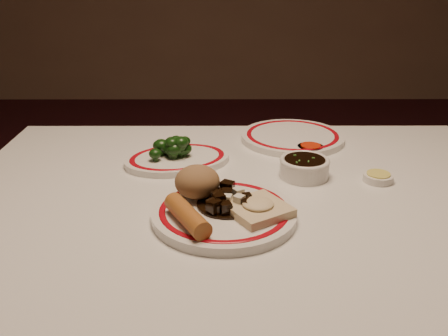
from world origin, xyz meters
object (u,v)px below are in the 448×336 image
broccoli_plate (177,159)px  broccoli_pile (173,146)px  rice_mound (197,182)px  spring_roll (187,216)px  fried_wonton (258,208)px  soy_bowl (304,168)px  dining_table (243,235)px  stirfry_heap (226,199)px  main_plate (224,213)px

broccoli_plate → broccoli_pile: (-0.01, 0.01, 0.03)m
rice_mound → broccoli_pile: (-0.07, 0.22, -0.01)m
spring_roll → fried_wonton: 0.13m
broccoli_plate → soy_bowl: 0.30m
spring_roll → broccoli_plate: (-0.04, 0.32, -0.03)m
dining_table → stirfry_heap: (-0.04, -0.08, 0.12)m
stirfry_heap → fried_wonton: bearing=-29.0°
rice_mound → stirfry_heap: bearing=-34.0°
broccoli_pile → spring_roll: bearing=-80.8°
main_plate → broccoli_pile: (-0.12, 0.28, 0.03)m
broccoli_pile → soy_bowl: (0.29, -0.09, -0.02)m
fried_wonton → soy_bowl: 0.23m
main_plate → stirfry_heap: (0.00, 0.02, 0.02)m
spring_roll → broccoli_pile: broccoli_pile is taller
spring_roll → broccoli_plate: spring_roll is taller
fried_wonton → broccoli_plate: size_ratio=0.47×
spring_roll → broccoli_plate: bearing=70.0°
dining_table → soy_bowl: soy_bowl is taller
dining_table → broccoli_plate: bearing=130.5°
fried_wonton → dining_table: bearing=100.5°
soy_bowl → rice_mound: bearing=-149.4°
spring_roll → stirfry_heap: bearing=19.8°
broccoli_plate → soy_bowl: bearing=-15.9°
spring_roll → soy_bowl: bearing=17.6°
dining_table → spring_roll: (-0.10, -0.15, 0.13)m
main_plate → stirfry_heap: size_ratio=2.81×
stirfry_heap → broccoli_pile: broccoli_pile is taller
dining_table → fried_wonton: 0.16m
soy_bowl → fried_wonton: bearing=-119.5°
dining_table → broccoli_pile: 0.27m
stirfry_heap → spring_roll: bearing=-132.4°
broccoli_plate → fried_wonton: bearing=-59.2°
spring_roll → broccoli_pile: size_ratio=1.28×
dining_table → soy_bowl: (0.14, 0.09, 0.11)m
fried_wonton → broccoli_pile: broccoli_pile is taller
stirfry_heap → main_plate: bearing=-98.4°
main_plate → broccoli_plate: bearing=111.9°
main_plate → broccoli_plate: 0.29m
spring_roll → stirfry_heap: 0.10m
broccoli_plate → soy_bowl: (0.28, -0.08, 0.01)m
rice_mound → spring_roll: size_ratio=0.69×
soy_bowl → dining_table: bearing=-145.1°
fried_wonton → broccoli_plate: 0.33m
dining_table → rice_mound: (-0.09, -0.04, 0.14)m
fried_wonton → soy_bowl: (0.11, 0.20, -0.01)m
rice_mound → soy_bowl: 0.27m
rice_mound → stirfry_heap: 0.07m
rice_mound → spring_roll: rice_mound is taller
broccoli_pile → soy_bowl: size_ratio=0.92×
rice_mound → stirfry_heap: size_ratio=0.72×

